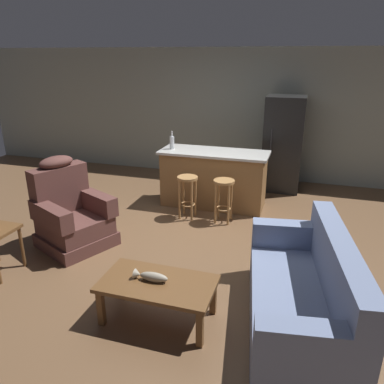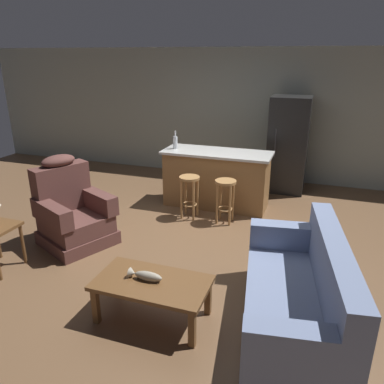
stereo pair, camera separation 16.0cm
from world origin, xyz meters
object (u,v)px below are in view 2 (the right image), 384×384
(kitchen_island, at_px, (216,179))
(bar_stool_left, at_px, (189,189))
(bar_stool_right, at_px, (225,193))
(coffee_table, at_px, (152,286))
(couch, at_px, (299,299))
(recliner_near_lamp, at_px, (72,213))
(fish_figurine, at_px, (145,276))
(refrigerator, at_px, (288,145))
(bottle_tall_green, at_px, (175,142))

(kitchen_island, xyz_separation_m, bar_stool_left, (-0.26, -0.63, -0.01))
(bar_stool_right, bearing_deg, coffee_table, -92.31)
(couch, distance_m, bar_stool_left, 2.82)
(recliner_near_lamp, bearing_deg, fish_figurine, -9.27)
(couch, height_order, bar_stool_left, couch)
(refrigerator, bearing_deg, kitchen_island, -130.69)
(bottle_tall_green, bearing_deg, kitchen_island, 2.82)
(refrigerator, xyz_separation_m, bottle_tall_green, (-1.76, -1.24, 0.18))
(kitchen_island, distance_m, refrigerator, 1.63)
(coffee_table, xyz_separation_m, kitchen_island, (-0.22, 3.06, 0.11))
(couch, xyz_separation_m, bar_stool_right, (-1.25, 2.15, 0.13))
(coffee_table, xyz_separation_m, fish_figurine, (-0.07, 0.00, 0.10))
(coffee_table, bearing_deg, refrigerator, 79.20)
(fish_figurine, height_order, recliner_near_lamp, recliner_near_lamp)
(refrigerator, relative_size, bottle_tall_green, 5.82)
(bar_stool_left, relative_size, bar_stool_right, 1.00)
(coffee_table, bearing_deg, couch, 11.85)
(recliner_near_lamp, xyz_separation_m, bar_stool_right, (1.81, 1.31, 0.05))
(refrigerator, bearing_deg, bottle_tall_green, -144.89)
(coffee_table, height_order, recliner_near_lamp, recliner_near_lamp)
(recliner_near_lamp, bearing_deg, bar_stool_right, 60.92)
(coffee_table, relative_size, bottle_tall_green, 3.64)
(fish_figurine, relative_size, couch, 0.17)
(coffee_table, xyz_separation_m, recliner_near_lamp, (-1.71, 1.12, 0.06))
(coffee_table, xyz_separation_m, refrigerator, (0.81, 4.26, 0.52))
(coffee_table, xyz_separation_m, bottle_tall_green, (-0.95, 3.02, 0.70))
(bar_stool_left, bearing_deg, bottle_tall_green, 128.01)
(bar_stool_right, bearing_deg, fish_figurine, -93.97)
(fish_figurine, bearing_deg, bottle_tall_green, 106.15)
(coffee_table, bearing_deg, fish_figurine, 177.96)
(bar_stool_right, xyz_separation_m, bottle_tall_green, (-1.04, 0.59, 0.59))
(bar_stool_left, xyz_separation_m, refrigerator, (1.29, 1.83, 0.41))
(couch, bearing_deg, refrigerator, -91.11)
(recliner_near_lamp, xyz_separation_m, bar_stool_left, (1.23, 1.31, 0.05))
(couch, xyz_separation_m, recliner_near_lamp, (-3.06, 0.84, 0.08))
(bottle_tall_green, bearing_deg, couch, -50.07)
(kitchen_island, xyz_separation_m, bar_stool_right, (0.32, -0.63, -0.01))
(bar_stool_right, relative_size, bottle_tall_green, 2.25)
(kitchen_island, relative_size, refrigerator, 1.02)
(fish_figurine, xyz_separation_m, recliner_near_lamp, (-1.64, 1.12, -0.04))
(recliner_near_lamp, height_order, kitchen_island, recliner_near_lamp)
(fish_figurine, bearing_deg, refrigerator, 78.29)
(coffee_table, distance_m, recliner_near_lamp, 2.04)
(refrigerator, bearing_deg, couch, -82.31)
(kitchen_island, relative_size, bar_stool_right, 2.65)
(recliner_near_lamp, height_order, bar_stool_right, recliner_near_lamp)
(couch, relative_size, refrigerator, 1.14)
(kitchen_island, distance_m, bottle_tall_green, 0.93)
(kitchen_island, bearing_deg, refrigerator, 49.31)
(bottle_tall_green, bearing_deg, fish_figurine, -73.85)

